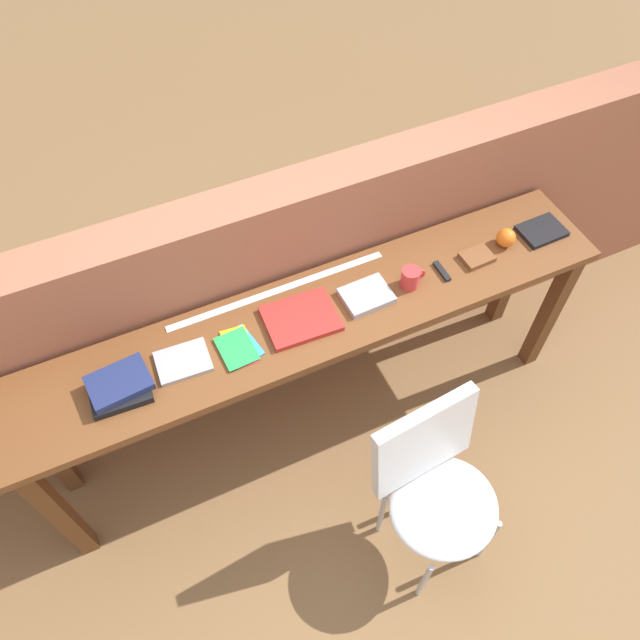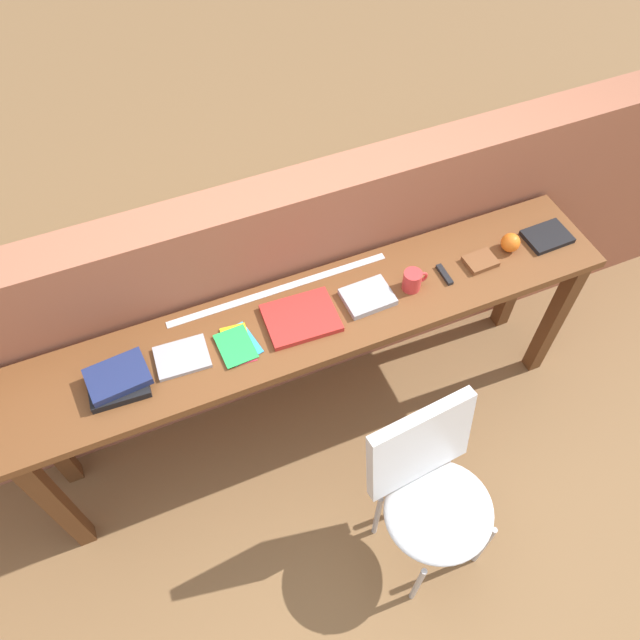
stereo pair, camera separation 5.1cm
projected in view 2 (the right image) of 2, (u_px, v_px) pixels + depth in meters
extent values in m
plane|color=brown|center=(340.00, 467.00, 3.03)|extent=(40.00, 40.00, 0.00)
cube|color=#9E5B42|center=(287.00, 291.00, 2.86)|extent=(6.00, 0.20, 1.26)
cube|color=brown|center=(315.00, 317.00, 2.49)|extent=(2.50, 0.44, 0.04)
cube|color=#5B341A|center=(57.00, 504.00, 2.49)|extent=(0.07, 0.07, 0.84)
cube|color=#5B341A|center=(554.00, 318.00, 3.03)|extent=(0.07, 0.07, 0.84)
cube|color=#5B341A|center=(45.00, 436.00, 2.67)|extent=(0.07, 0.07, 0.84)
cube|color=#5B341A|center=(517.00, 272.00, 3.21)|extent=(0.07, 0.07, 0.84)
ellipsoid|color=silver|center=(439.00, 511.00, 2.44)|extent=(0.48, 0.46, 0.08)
cube|color=silver|center=(420.00, 445.00, 2.35)|extent=(0.45, 0.14, 0.40)
cylinder|color=#B2B2B7|center=(417.00, 584.00, 2.52)|extent=(0.02, 0.02, 0.41)
cylinder|color=#B2B2B7|center=(484.00, 545.00, 2.61)|extent=(0.02, 0.02, 0.41)
cylinder|color=#B2B2B7|center=(377.00, 516.00, 2.68)|extent=(0.02, 0.02, 0.41)
cylinder|color=#B2B2B7|center=(441.00, 481.00, 2.77)|extent=(0.02, 0.02, 0.41)
cube|color=black|center=(118.00, 385.00, 2.27)|extent=(0.22, 0.18, 0.03)
cube|color=navy|center=(118.00, 377.00, 2.25)|extent=(0.23, 0.18, 0.03)
cube|color=#9E9EA3|center=(182.00, 357.00, 2.35)|extent=(0.21, 0.16, 0.02)
cube|color=#E5334C|center=(238.00, 347.00, 2.38)|extent=(0.12, 0.17, 0.00)
cube|color=#3399D8|center=(239.00, 344.00, 2.39)|extent=(0.15, 0.19, 0.00)
cube|color=yellow|center=(237.00, 343.00, 2.38)|extent=(0.12, 0.18, 0.00)
cube|color=green|center=(236.00, 346.00, 2.37)|extent=(0.13, 0.17, 0.00)
cube|color=red|center=(301.00, 318.00, 2.45)|extent=(0.29, 0.23, 0.02)
cube|color=#9E9EA3|center=(368.00, 297.00, 2.51)|extent=(0.20, 0.16, 0.03)
cylinder|color=red|center=(412.00, 281.00, 2.52)|extent=(0.08, 0.08, 0.09)
torus|color=red|center=(422.00, 277.00, 2.53)|extent=(0.06, 0.01, 0.06)
cube|color=black|center=(445.00, 275.00, 2.59)|extent=(0.02, 0.11, 0.02)
cube|color=brown|center=(480.00, 261.00, 2.62)|extent=(0.13, 0.10, 0.02)
sphere|color=orange|center=(510.00, 243.00, 2.65)|extent=(0.08, 0.08, 0.08)
cube|color=black|center=(547.00, 237.00, 2.71)|extent=(0.20, 0.15, 0.02)
cube|color=silver|center=(280.00, 289.00, 2.55)|extent=(0.95, 0.03, 0.00)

